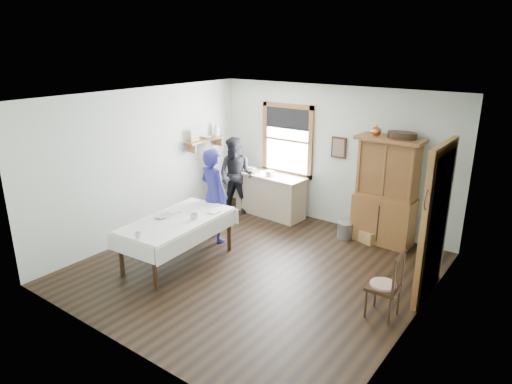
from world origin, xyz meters
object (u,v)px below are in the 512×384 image
(work_counter, at_px, (270,195))
(pail, at_px, (345,230))
(wicker_basket, at_px, (367,236))
(woman_blue, at_px, (214,199))
(dining_table, at_px, (178,241))
(china_hutch, at_px, (386,191))
(figure_dark, at_px, (236,179))
(spindle_chair, at_px, (384,284))

(work_counter, bearing_deg, pail, -1.61)
(wicker_basket, height_order, woman_blue, woman_blue)
(wicker_basket, bearing_deg, dining_table, -129.72)
(dining_table, height_order, wicker_basket, dining_table)
(work_counter, xyz_separation_m, china_hutch, (2.41, 0.07, 0.53))
(pail, height_order, figure_dark, figure_dark)
(woman_blue, bearing_deg, work_counter, -82.17)
(work_counter, xyz_separation_m, figure_dark, (-0.65, -0.32, 0.31))
(pail, bearing_deg, woman_blue, -141.93)
(china_hutch, relative_size, woman_blue, 1.21)
(work_counter, height_order, dining_table, work_counter)
(china_hutch, xyz_separation_m, dining_table, (-2.38, -2.75, -0.58))
(spindle_chair, height_order, pail, spindle_chair)
(china_hutch, xyz_separation_m, figure_dark, (-3.07, -0.38, -0.22))
(spindle_chair, relative_size, wicker_basket, 2.57)
(work_counter, relative_size, figure_dark, 1.02)
(work_counter, xyz_separation_m, dining_table, (0.03, -2.69, -0.05))
(pail, distance_m, wicker_basket, 0.42)
(dining_table, xyz_separation_m, wicker_basket, (2.17, 2.61, -0.27))
(figure_dark, bearing_deg, work_counter, 15.40)
(work_counter, distance_m, woman_blue, 1.70)
(work_counter, xyz_separation_m, wicker_basket, (2.20, -0.08, -0.33))
(work_counter, height_order, spindle_chair, spindle_chair)
(dining_table, xyz_separation_m, spindle_chair, (3.28, 0.49, 0.09))
(spindle_chair, height_order, woman_blue, woman_blue)
(pail, height_order, woman_blue, woman_blue)
(pail, bearing_deg, wicker_basket, 15.02)
(pail, xyz_separation_m, woman_blue, (-1.88, -1.48, 0.64))
(dining_table, xyz_separation_m, figure_dark, (-0.69, 2.37, 0.36))
(dining_table, relative_size, spindle_chair, 2.02)
(china_hutch, distance_m, pail, 1.04)
(pail, bearing_deg, figure_dark, -176.86)
(spindle_chair, height_order, wicker_basket, spindle_chair)
(wicker_basket, xyz_separation_m, figure_dark, (-2.86, -0.24, 0.64))
(china_hutch, distance_m, woman_blue, 3.04)
(dining_table, bearing_deg, pail, 54.75)
(dining_table, bearing_deg, figure_dark, 106.23)
(dining_table, height_order, woman_blue, woman_blue)
(woman_blue, bearing_deg, figure_dark, -56.23)
(spindle_chair, bearing_deg, work_counter, 143.64)
(china_hutch, xyz_separation_m, woman_blue, (-2.49, -1.73, -0.17))
(wicker_basket, bearing_deg, woman_blue, -145.27)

